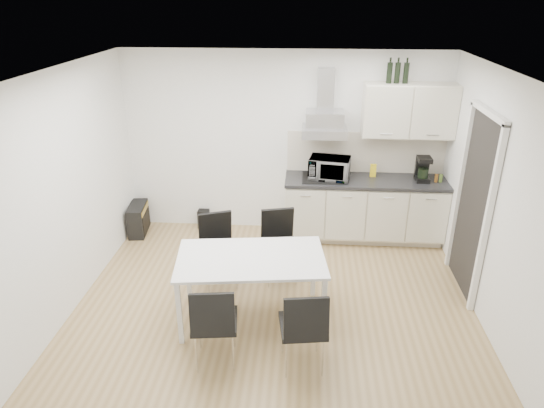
# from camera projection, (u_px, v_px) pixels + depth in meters

# --- Properties ---
(ground) EXTENTS (4.50, 4.50, 0.00)m
(ground) POSITION_uv_depth(u_px,v_px,m) (274.00, 304.00, 5.56)
(ground) COLOR tan
(ground) RESTS_ON ground
(wall_back) EXTENTS (4.50, 0.10, 2.60)m
(wall_back) POSITION_uv_depth(u_px,v_px,m) (284.00, 144.00, 6.86)
(wall_back) COLOR silver
(wall_back) RESTS_ON ground
(wall_front) EXTENTS (4.50, 0.10, 2.60)m
(wall_front) POSITION_uv_depth(u_px,v_px,m) (255.00, 319.00, 3.21)
(wall_front) COLOR silver
(wall_front) RESTS_ON ground
(wall_left) EXTENTS (0.10, 4.00, 2.60)m
(wall_left) POSITION_uv_depth(u_px,v_px,m) (65.00, 194.00, 5.18)
(wall_left) COLOR silver
(wall_left) RESTS_ON ground
(wall_right) EXTENTS (0.10, 4.00, 2.60)m
(wall_right) POSITION_uv_depth(u_px,v_px,m) (497.00, 206.00, 4.89)
(wall_right) COLOR silver
(wall_right) RESTS_ON ground
(ceiling) EXTENTS (4.50, 4.50, 0.00)m
(ceiling) POSITION_uv_depth(u_px,v_px,m) (275.00, 72.00, 4.51)
(ceiling) COLOR white
(ceiling) RESTS_ON wall_back
(doorway) EXTENTS (0.08, 1.04, 2.10)m
(doorway) POSITION_uv_depth(u_px,v_px,m) (472.00, 207.00, 5.50)
(doorway) COLOR white
(doorway) RESTS_ON ground
(kitchenette) EXTENTS (2.22, 0.64, 2.52)m
(kitchenette) POSITION_uv_depth(u_px,v_px,m) (368.00, 184.00, 6.73)
(kitchenette) COLOR beige
(kitchenette) RESTS_ON ground
(dining_table) EXTENTS (1.63, 1.06, 0.75)m
(dining_table) POSITION_uv_depth(u_px,v_px,m) (251.00, 263.00, 5.07)
(dining_table) COLOR white
(dining_table) RESTS_ON ground
(chair_far_left) EXTENTS (0.59, 0.62, 0.88)m
(chair_far_left) POSITION_uv_depth(u_px,v_px,m) (219.00, 252.00, 5.78)
(chair_far_left) COLOR black
(chair_far_left) RESTS_ON ground
(chair_far_right) EXTENTS (0.55, 0.59, 0.88)m
(chair_far_right) POSITION_uv_depth(u_px,v_px,m) (280.00, 248.00, 5.87)
(chair_far_right) COLOR black
(chair_far_right) RESTS_ON ground
(chair_near_left) EXTENTS (0.50, 0.55, 0.88)m
(chair_near_left) POSITION_uv_depth(u_px,v_px,m) (215.00, 322.00, 4.55)
(chair_near_left) COLOR black
(chair_near_left) RESTS_ON ground
(chair_near_right) EXTENTS (0.51, 0.56, 0.88)m
(chair_near_right) POSITION_uv_depth(u_px,v_px,m) (303.00, 327.00, 4.49)
(chair_near_right) COLOR black
(chair_near_right) RESTS_ON ground
(guitar_amp) EXTENTS (0.29, 0.55, 0.44)m
(guitar_amp) POSITION_uv_depth(u_px,v_px,m) (138.00, 219.00, 7.12)
(guitar_amp) COLOR black
(guitar_amp) RESTS_ON ground
(floor_speaker) EXTENTS (0.16, 0.15, 0.27)m
(floor_speaker) POSITION_uv_depth(u_px,v_px,m) (204.00, 219.00, 7.32)
(floor_speaker) COLOR black
(floor_speaker) RESTS_ON ground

